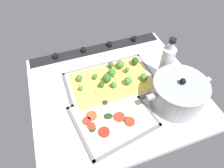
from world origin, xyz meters
The scene contains 8 objects.
ground_plane centered at (0.00, 0.00, -1.50)cm, with size 74.44×66.65×3.00cm, color silver.
stove_control_panel centered at (0.00, -29.82, 0.56)cm, with size 71.46×7.00×2.60cm.
baking_tray_front centered at (0.84, -3.66, 0.36)cm, with size 41.01×26.96×1.30cm.
broccoli_pizza centered at (0.03, -4.03, 2.01)cm, with size 38.58×24.53×6.10cm.
baking_tray_back centered at (6.42, 13.84, 0.37)cm, with size 33.63×30.60×1.30cm.
veggie_pizza_back centered at (6.93, 14.08, 1.09)cm, with size 30.86×27.83×1.90cm.
cooking_pot centered at (-21.21, 15.47, 6.08)cm, with size 28.70×21.93×14.48cm.
oil_bottle centered at (-23.54, 0.89, 9.20)cm, with size 5.67×5.67×22.13cm.
Camera 1 is at (20.37, 52.12, 67.60)cm, focal length 30.91 mm.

